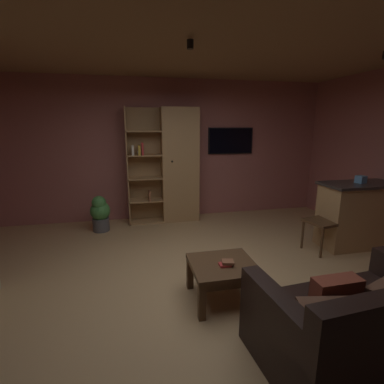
# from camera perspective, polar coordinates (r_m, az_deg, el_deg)

# --- Properties ---
(floor) EXTENTS (6.45, 5.50, 0.02)m
(floor) POSITION_cam_1_polar(r_m,az_deg,el_deg) (3.51, 1.45, -18.63)
(floor) COLOR tan
(floor) RESTS_ON ground
(wall_back) EXTENTS (6.57, 0.06, 2.72)m
(wall_back) POSITION_cam_1_polar(r_m,az_deg,el_deg) (5.74, -5.06, 8.33)
(wall_back) COLOR #9E5B56
(wall_back) RESTS_ON ground
(ceiling) EXTENTS (6.45, 5.50, 0.02)m
(ceiling) POSITION_cam_1_polar(r_m,az_deg,el_deg) (3.12, 1.79, 29.82)
(ceiling) COLOR #8E6B47
(window_pane_back) EXTENTS (0.59, 0.01, 0.94)m
(window_pane_back) POSITION_cam_1_polar(r_m,az_deg,el_deg) (5.70, -7.17, 7.48)
(window_pane_back) COLOR white
(bookshelf_cabinet) EXTENTS (1.35, 0.41, 2.17)m
(bookshelf_cabinet) POSITION_cam_1_polar(r_m,az_deg,el_deg) (5.52, -3.39, 5.22)
(bookshelf_cabinet) COLOR #A87F51
(bookshelf_cabinet) RESTS_ON ground
(kitchen_bar_counter) EXTENTS (1.38, 0.58, 1.00)m
(kitchen_bar_counter) POSITION_cam_1_polar(r_m,az_deg,el_deg) (5.15, 31.13, -3.82)
(kitchen_bar_counter) COLOR #A87F51
(kitchen_bar_counter) RESTS_ON ground
(tissue_box) EXTENTS (0.14, 0.14, 0.11)m
(tissue_box) POSITION_cam_1_polar(r_m,az_deg,el_deg) (4.95, 30.74, 2.18)
(tissue_box) COLOR #598CBF
(tissue_box) RESTS_ON kitchen_bar_counter
(leather_couch) EXTENTS (1.63, 1.05, 0.84)m
(leather_couch) POSITION_cam_1_polar(r_m,az_deg,el_deg) (2.79, 30.38, -22.41)
(leather_couch) COLOR black
(leather_couch) RESTS_ON ground
(coffee_table) EXTENTS (0.68, 0.65, 0.42)m
(coffee_table) POSITION_cam_1_polar(r_m,az_deg,el_deg) (3.16, 6.21, -15.37)
(coffee_table) COLOR #4C331E
(coffee_table) RESTS_ON ground
(table_book_0) EXTENTS (0.12, 0.10, 0.02)m
(table_book_0) POSITION_cam_1_polar(r_m,az_deg,el_deg) (3.07, 6.64, -14.27)
(table_book_0) COLOR #B22D2D
(table_book_0) RESTS_ON coffee_table
(table_book_1) EXTENTS (0.14, 0.13, 0.03)m
(table_book_1) POSITION_cam_1_polar(r_m,az_deg,el_deg) (3.06, 7.20, -13.75)
(table_book_1) COLOR brown
(table_book_1) RESTS_ON coffee_table
(dining_chair) EXTENTS (0.50, 0.50, 0.92)m
(dining_chair) POSITION_cam_1_polar(r_m,az_deg,el_deg) (4.67, 25.43, -4.46)
(dining_chair) COLOR #4C331E
(dining_chair) RESTS_ON ground
(potted_floor_plant) EXTENTS (0.35, 0.35, 0.65)m
(potted_floor_plant) POSITION_cam_1_polar(r_m,az_deg,el_deg) (5.30, -17.93, -3.98)
(potted_floor_plant) COLOR #4C4C51
(potted_floor_plant) RESTS_ON ground
(wall_mounted_tv) EXTENTS (0.94, 0.06, 0.53)m
(wall_mounted_tv) POSITION_cam_1_polar(r_m,az_deg,el_deg) (5.98, 7.71, 10.14)
(wall_mounted_tv) COLOR black
(track_light_spot_1) EXTENTS (0.07, 0.07, 0.09)m
(track_light_spot_1) POSITION_cam_1_polar(r_m,az_deg,el_deg) (3.29, -0.36, 27.48)
(track_light_spot_1) COLOR black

